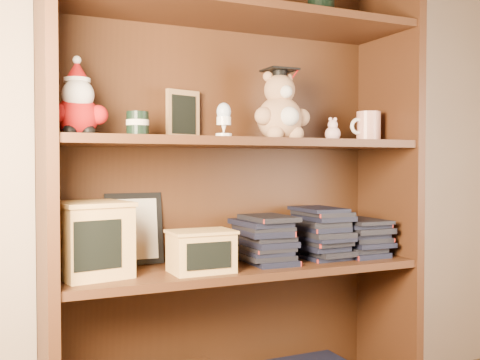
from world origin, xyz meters
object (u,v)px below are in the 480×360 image
(grad_teddy_bear, at_px, (281,112))
(teacher_mug, at_px, (368,127))
(bookcase, at_px, (233,192))
(treats_box, at_px, (92,239))

(grad_teddy_bear, height_order, teacher_mug, grad_teddy_bear)
(bookcase, relative_size, grad_teddy_bear, 6.72)
(bookcase, xyz_separation_m, treats_box, (-0.46, -0.05, -0.12))
(teacher_mug, bearing_deg, bookcase, 174.22)
(grad_teddy_bear, relative_size, teacher_mug, 2.00)
(grad_teddy_bear, distance_m, teacher_mug, 0.36)
(bookcase, distance_m, teacher_mug, 0.55)
(grad_teddy_bear, xyz_separation_m, teacher_mug, (0.36, 0.01, -0.04))
(bookcase, distance_m, grad_teddy_bear, 0.30)
(treats_box, bearing_deg, bookcase, 6.38)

